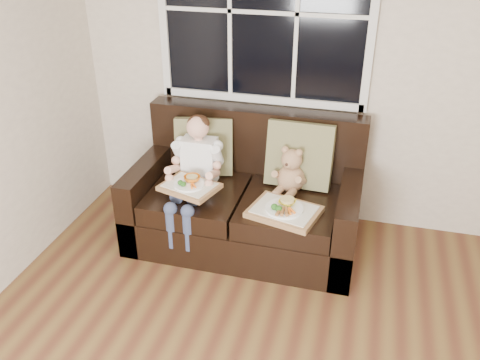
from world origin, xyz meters
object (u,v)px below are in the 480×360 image
(loveseat, at_px, (246,203))
(teddy_bear, at_px, (291,173))
(tray_left, at_px, (190,185))
(tray_right, at_px, (284,210))
(child, at_px, (195,166))

(loveseat, relative_size, teddy_bear, 4.69)
(tray_left, distance_m, tray_right, 0.70)
(loveseat, distance_m, child, 0.50)
(teddy_bear, height_order, tray_right, teddy_bear)
(loveseat, height_order, tray_left, loveseat)
(teddy_bear, height_order, tray_left, teddy_bear)
(teddy_bear, bearing_deg, tray_left, -139.90)
(child, xyz_separation_m, tray_left, (0.02, -0.18, -0.06))
(teddy_bear, bearing_deg, loveseat, -160.60)
(tray_left, bearing_deg, loveseat, 58.22)
(loveseat, height_order, child, child)
(child, xyz_separation_m, teddy_bear, (0.69, 0.15, -0.04))
(tray_left, bearing_deg, child, 113.18)
(loveseat, xyz_separation_m, teddy_bear, (0.33, 0.03, 0.28))
(loveseat, xyz_separation_m, tray_left, (-0.34, -0.30, 0.26))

